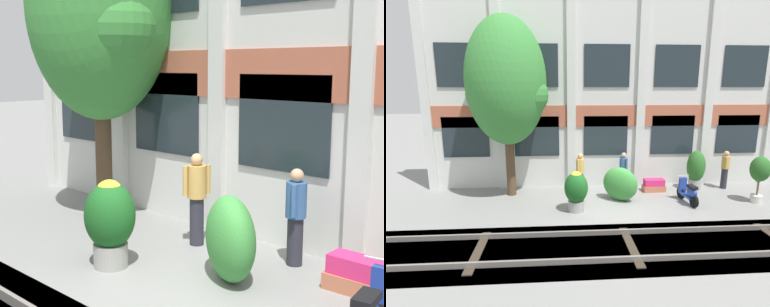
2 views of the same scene
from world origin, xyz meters
TOP-DOWN VIEW (x-y plane):
  - ground_plane at (0.00, 0.00)m, footprint 80.00×80.00m
  - apartment_facade at (0.00, 2.89)m, footprint 15.13×0.64m
  - broadleaf_tree at (-3.97, 1.75)m, footprint 3.17×3.02m
  - potted_plant_square_trough at (1.95, 1.75)m, footprint 0.94×0.48m
  - potted_plant_glazed_jar at (-1.45, -0.07)m, footprint 0.83×0.83m
  - resident_watching_tracks at (-1.17, 1.69)m, footprint 0.34×0.48m
  - resident_near_plants at (0.69, 2.06)m, footprint 0.34×0.50m
  - topiary_hedge at (0.31, 0.84)m, footprint 1.55×1.38m

SIDE VIEW (x-z plane):
  - ground_plane at x=0.00m, z-range 0.00..0.00m
  - potted_plant_square_trough at x=1.95m, z-range -0.01..0.51m
  - topiary_hedge at x=0.31m, z-range 0.00..1.31m
  - potted_plant_glazed_jar at x=-1.45m, z-range 0.09..1.54m
  - resident_near_plants at x=0.69m, z-range 0.06..1.68m
  - resident_watching_tracks at x=-1.17m, z-range 0.06..1.76m
  - apartment_facade at x=0.00m, z-range -0.03..8.68m
  - broadleaf_tree at x=-3.97m, z-range 0.95..7.85m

